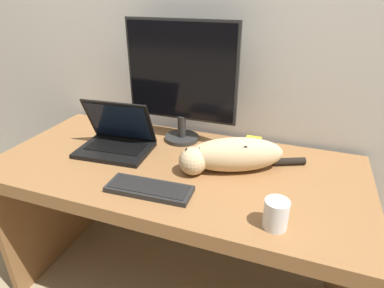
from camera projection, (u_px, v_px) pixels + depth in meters
wall_back at (208, 18)px, 1.49m from camera, size 6.40×0.06×2.60m
desk at (176, 194)px, 1.44m from camera, size 1.58×0.74×0.74m
monitor at (181, 78)px, 1.47m from camera, size 0.53×0.17×0.57m
laptop at (116, 141)px, 1.48m from camera, size 0.34×0.26×0.23m
external_keyboard at (149, 189)px, 1.19m from camera, size 0.33×0.13×0.02m
cat at (230, 155)px, 1.31m from camera, size 0.49×0.31×0.14m
coffee_mug at (276, 214)px, 1.00m from camera, size 0.08×0.08×0.10m
small_toy at (252, 146)px, 1.46m from camera, size 0.07×0.07×0.07m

